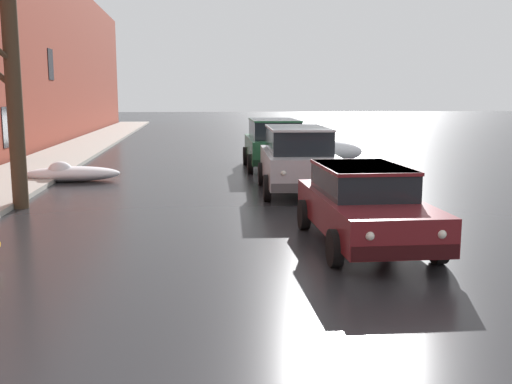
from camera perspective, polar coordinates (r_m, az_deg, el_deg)
left_sidewalk_slab at (r=21.65m, az=-21.26°, el=1.68°), size 2.82×80.00×0.13m
snow_bank_along_left_kerb at (r=24.05m, az=6.57°, el=3.83°), size 3.11×1.34×0.90m
snow_bank_mid_block_left at (r=19.64m, az=-17.43°, el=1.70°), size 2.94×1.07×0.64m
bare_tree_second_along_sidewalk at (r=15.10m, az=-22.51°, el=9.96°), size 2.78×2.71×6.21m
sedan_maroon_approaching_near_lane at (r=10.90m, az=10.25°, el=-1.04°), size 1.89×4.41×1.42m
suv_silver_parked_kerbside_close at (r=16.61m, az=3.97°, el=3.39°), size 2.24×4.64×1.82m
suv_green_parked_kerbside_mid at (r=22.09m, az=1.71°, el=4.85°), size 2.24×4.80×1.82m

